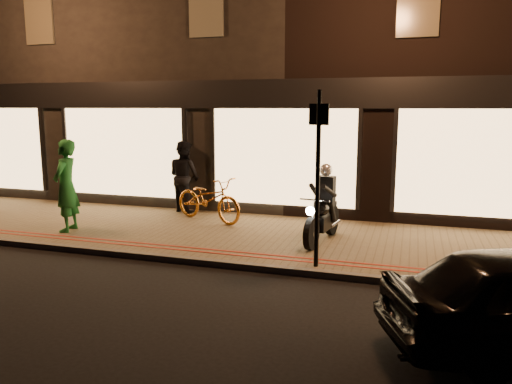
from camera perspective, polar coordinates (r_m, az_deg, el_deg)
ground at (r=8.98m, az=-3.34°, el=-8.75°), size 90.00×90.00×0.00m
sidewalk at (r=10.78m, az=0.46°, el=-5.24°), size 50.00×4.00×0.12m
kerb_stone at (r=9.01m, az=-3.23°, el=-8.29°), size 50.00×0.14×0.12m
red_kerb_lines at (r=9.44m, az=-2.15°, el=-7.04°), size 50.00×0.26×0.01m
building_row at (r=17.27m, az=7.53°, el=14.32°), size 48.00×10.11×8.50m
motorcycle at (r=10.23m, az=7.69°, el=-2.25°), size 0.65×1.94×1.59m
sign_post at (r=8.42m, az=7.08°, el=2.51°), size 0.35×0.11×3.00m
bicycle_gold at (r=12.01m, az=-5.46°, el=-0.80°), size 2.17×1.44×1.08m
person_green at (r=11.69m, az=-20.87°, el=0.67°), size 0.63×0.82×2.02m
person_dark at (r=13.13m, az=-8.20°, el=1.78°), size 1.12×1.02×1.86m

